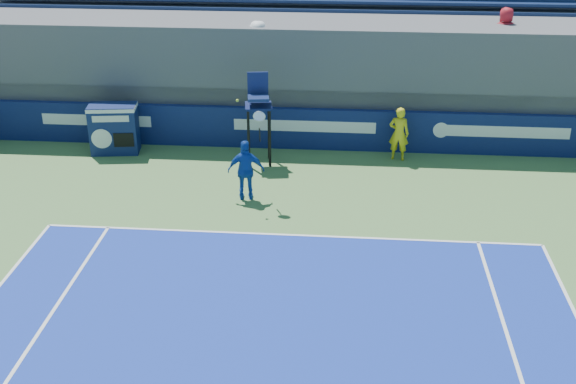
# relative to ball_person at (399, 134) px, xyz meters

# --- Properties ---
(ball_person) EXTENTS (0.60, 0.45, 1.50)m
(ball_person) POSITION_rel_ball_person_xyz_m (0.00, 0.00, 0.00)
(ball_person) COLOR yellow
(ball_person) RESTS_ON apron
(back_hoarding) EXTENTS (20.40, 0.21, 1.20)m
(back_hoarding) POSITION_rel_ball_person_xyz_m (-2.61, 0.59, -0.16)
(back_hoarding) COLOR #0E194E
(back_hoarding) RESTS_ON ground
(match_clock) EXTENTS (1.40, 0.89, 1.40)m
(match_clock) POSITION_rel_ball_person_xyz_m (-7.90, -0.13, -0.02)
(match_clock) COLOR #101D50
(match_clock) RESTS_ON ground
(umpire_chair) EXTENTS (0.80, 0.80, 2.48)m
(umpire_chair) POSITION_rel_ball_person_xyz_m (-3.77, -0.53, 0.77)
(umpire_chair) COLOR black
(umpire_chair) RESTS_ON ground
(tennis_player) EXTENTS (0.97, 0.49, 2.57)m
(tennis_player) POSITION_rel_ball_person_xyz_m (-3.81, -2.84, 0.01)
(tennis_player) COLOR #1543AF
(tennis_player) RESTS_ON apron
(stadium_seating) EXTENTS (21.00, 4.05, 4.40)m
(stadium_seating) POSITION_rel_ball_person_xyz_m (-2.61, 2.65, 1.07)
(stadium_seating) COLOR #525257
(stadium_seating) RESTS_ON ground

